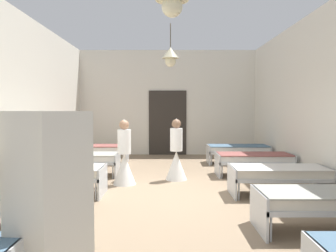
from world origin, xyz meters
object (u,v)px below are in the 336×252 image
at_px(bed_left_row_1, 9,200).
at_px(bed_right_row_2, 280,174).
at_px(nurse_mid_aisle, 177,158).
at_px(bed_left_row_2, 56,173).
at_px(bed_left_row_4, 98,150).
at_px(bed_left_row_3, 82,159).
at_px(bed_right_row_3, 254,159).
at_px(privacy_screen, 23,208).
at_px(bed_right_row_4, 238,150).
at_px(bed_right_row_1, 326,201).
at_px(nurse_near_aisle, 125,161).

bearing_deg(bed_left_row_1, bed_right_row_2, 23.23).
relative_size(bed_right_row_2, nurse_mid_aisle, 1.28).
xyz_separation_m(bed_left_row_2, bed_left_row_4, (0.00, 3.80, 0.00)).
bearing_deg(bed_right_row_2, bed_left_row_1, -156.77).
relative_size(bed_left_row_1, bed_left_row_2, 1.00).
xyz_separation_m(bed_left_row_3, bed_right_row_3, (4.43, 0.00, 0.00)).
xyz_separation_m(bed_right_row_3, privacy_screen, (-3.48, -5.48, 0.41)).
bearing_deg(bed_right_row_4, bed_left_row_3, -156.77).
xyz_separation_m(bed_left_row_1, bed_left_row_2, (0.00, 1.90, 0.00)).
relative_size(bed_right_row_1, bed_right_row_2, 1.00).
distance_m(bed_left_row_1, nurse_mid_aisle, 4.14).
bearing_deg(bed_right_row_1, privacy_screen, -154.24).
relative_size(nurse_near_aisle, privacy_screen, 0.87).
bearing_deg(bed_left_row_1, bed_right_row_1, 0.00).
height_order(bed_left_row_1, bed_right_row_2, same).
xyz_separation_m(bed_right_row_4, nurse_near_aisle, (-3.19, -2.85, 0.09)).
bearing_deg(bed_right_row_3, bed_right_row_4, 90.00).
distance_m(bed_left_row_1, privacy_screen, 1.97).
height_order(bed_right_row_1, bed_left_row_3, same).
bearing_deg(bed_right_row_4, nurse_near_aisle, -138.25).
relative_size(bed_left_row_2, nurse_near_aisle, 1.28).
bearing_deg(bed_left_row_2, bed_left_row_1, -90.00).
relative_size(bed_right_row_3, privacy_screen, 1.12).
bearing_deg(bed_left_row_3, bed_right_row_2, -23.23).
height_order(bed_right_row_1, bed_right_row_3, same).
xyz_separation_m(bed_right_row_1, bed_right_row_3, (0.00, 3.80, 0.00)).
height_order(bed_left_row_3, bed_left_row_4, same).
height_order(bed_right_row_2, privacy_screen, privacy_screen).
bearing_deg(nurse_mid_aisle, bed_left_row_3, 162.14).
xyz_separation_m(bed_right_row_3, nurse_near_aisle, (-3.19, -0.95, 0.09)).
bearing_deg(bed_left_row_2, nurse_mid_aisle, 30.80).
bearing_deg(privacy_screen, bed_right_row_4, 68.77).
relative_size(bed_left_row_4, nurse_mid_aisle, 1.28).
xyz_separation_m(nurse_mid_aisle, privacy_screen, (-1.48, -5.03, 0.32)).
distance_m(bed_right_row_3, bed_right_row_4, 1.90).
xyz_separation_m(bed_right_row_1, privacy_screen, (-3.48, -1.68, 0.41)).
bearing_deg(bed_left_row_1, bed_left_row_4, 90.00).
distance_m(bed_left_row_1, bed_right_row_2, 4.82).
height_order(bed_left_row_1, bed_right_row_3, same).
relative_size(bed_right_row_1, bed_right_row_4, 1.00).
height_order(bed_left_row_1, privacy_screen, privacy_screen).
height_order(bed_left_row_4, bed_right_row_4, same).
bearing_deg(bed_left_row_3, bed_right_row_4, 23.23).
bearing_deg(bed_right_row_1, bed_right_row_3, 90.00).
distance_m(bed_left_row_4, privacy_screen, 7.45).
bearing_deg(bed_left_row_1, bed_left_row_2, 90.00).
bearing_deg(bed_left_row_1, bed_right_row_4, 52.16).
bearing_deg(bed_right_row_4, bed_right_row_2, -90.00).
xyz_separation_m(bed_right_row_4, nurse_mid_aisle, (-2.00, -2.35, 0.09)).
height_order(bed_left_row_1, bed_right_row_1, same).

